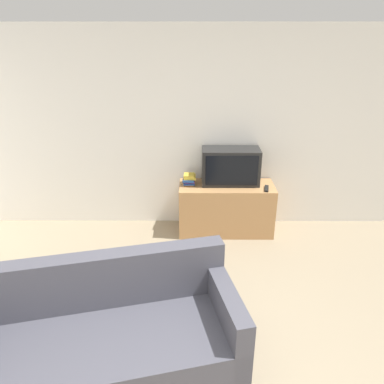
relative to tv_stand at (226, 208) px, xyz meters
name	(u,v)px	position (x,y,z in m)	size (l,w,h in m)	color
wall_back	(204,131)	(-0.30, 0.30, 0.97)	(9.00, 0.06, 2.60)	white
tv_stand	(226,208)	(0.00, 0.00, 0.00)	(1.23, 0.50, 0.66)	tan
television	(231,166)	(0.05, 0.08, 0.57)	(0.74, 0.35, 0.47)	black
couch	(100,342)	(-1.15, -2.28, -0.04)	(2.28, 1.36, 0.89)	#474751
book_stack	(189,179)	(-0.49, 0.03, 0.41)	(0.17, 0.22, 0.15)	#995623
remote_on_stand	(267,189)	(0.49, -0.13, 0.34)	(0.08, 0.19, 0.02)	black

